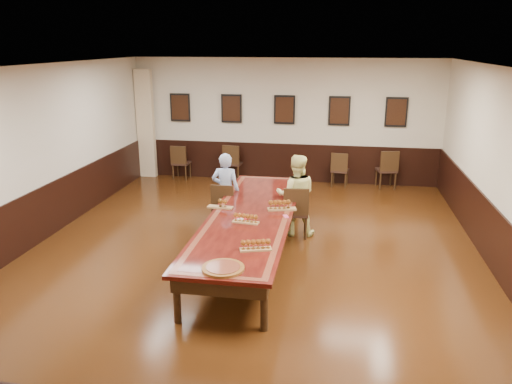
% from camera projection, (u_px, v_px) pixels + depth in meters
% --- Properties ---
extents(floor, '(8.00, 10.00, 0.02)m').
position_uv_depth(floor, '(251.00, 255.00, 8.74)').
color(floor, black).
rests_on(floor, ground).
extents(ceiling, '(8.00, 10.00, 0.02)m').
position_uv_depth(ceiling, '(251.00, 66.00, 7.81)').
color(ceiling, white).
rests_on(ceiling, floor).
extents(wall_back, '(8.00, 0.02, 3.20)m').
position_uv_depth(wall_back, '(285.00, 121.00, 13.01)').
color(wall_back, beige).
rests_on(wall_back, floor).
extents(wall_front, '(8.00, 0.02, 3.20)m').
position_uv_depth(wall_front, '(128.00, 332.00, 3.54)').
color(wall_front, beige).
rests_on(wall_front, floor).
extents(wall_left, '(0.02, 10.00, 3.20)m').
position_uv_depth(wall_left, '(30.00, 157.00, 8.91)').
color(wall_left, beige).
rests_on(wall_left, floor).
extents(wall_right, '(0.02, 10.00, 3.20)m').
position_uv_depth(wall_right, '(508.00, 176.00, 7.64)').
color(wall_right, beige).
rests_on(wall_right, floor).
extents(chair_man, '(0.45, 0.49, 0.95)m').
position_uv_depth(chair_man, '(225.00, 206.00, 9.85)').
color(chair_man, black).
rests_on(chair_man, floor).
extents(chair_woman, '(0.52, 0.56, 1.00)m').
position_uv_depth(chair_woman, '(296.00, 211.00, 9.46)').
color(chair_woman, black).
rests_on(chair_woman, floor).
extents(spare_chair_a, '(0.46, 0.50, 0.93)m').
position_uv_depth(spare_chair_a, '(181.00, 162.00, 13.49)').
color(spare_chair_a, black).
rests_on(spare_chair_a, floor).
extents(spare_chair_b, '(0.50, 0.54, 0.98)m').
position_uv_depth(spare_chair_b, '(233.00, 162.00, 13.36)').
color(spare_chair_b, black).
rests_on(spare_chair_b, floor).
extents(spare_chair_c, '(0.48, 0.51, 0.90)m').
position_uv_depth(spare_chair_c, '(340.00, 169.00, 12.77)').
color(spare_chair_c, black).
rests_on(spare_chair_c, floor).
extents(spare_chair_d, '(0.56, 0.59, 0.99)m').
position_uv_depth(spare_chair_d, '(386.00, 169.00, 12.63)').
color(spare_chair_d, black).
rests_on(spare_chair_d, floor).
extents(person_man, '(0.55, 0.37, 1.51)m').
position_uv_depth(person_man, '(226.00, 190.00, 9.86)').
color(person_man, '#4D76C2').
rests_on(person_man, floor).
extents(person_woman, '(0.83, 0.68, 1.57)m').
position_uv_depth(person_woman, '(296.00, 195.00, 9.48)').
color(person_woman, '#F4F199').
rests_on(person_woman, floor).
extents(pink_phone, '(0.13, 0.17, 0.01)m').
position_uv_depth(pink_phone, '(286.00, 216.00, 8.40)').
color(pink_phone, '#E74D7D').
rests_on(pink_phone, conference_table).
extents(curtain, '(0.45, 0.18, 2.90)m').
position_uv_depth(curtain, '(146.00, 124.00, 13.46)').
color(curtain, '#C6AD88').
rests_on(curtain, floor).
extents(wainscoting, '(8.00, 10.00, 1.00)m').
position_uv_depth(wainscoting, '(251.00, 228.00, 8.59)').
color(wainscoting, black).
rests_on(wainscoting, floor).
extents(conference_table, '(1.40, 5.00, 0.76)m').
position_uv_depth(conference_table, '(251.00, 222.00, 8.56)').
color(conference_table, black).
rests_on(conference_table, floor).
extents(posters, '(6.14, 0.04, 0.74)m').
position_uv_depth(posters, '(284.00, 110.00, 12.85)').
color(posters, black).
rests_on(posters, wall_back).
extents(flight_a, '(0.47, 0.18, 0.17)m').
position_uv_depth(flight_a, '(221.00, 204.00, 8.82)').
color(flight_a, olive).
rests_on(flight_a, conference_table).
extents(flight_b, '(0.52, 0.27, 0.19)m').
position_uv_depth(flight_b, '(281.00, 205.00, 8.71)').
color(flight_b, olive).
rests_on(flight_b, conference_table).
extents(flight_c, '(0.45, 0.19, 0.16)m').
position_uv_depth(flight_c, '(246.00, 219.00, 8.09)').
color(flight_c, olive).
rests_on(flight_c, conference_table).
extents(flight_d, '(0.47, 0.26, 0.17)m').
position_uv_depth(flight_d, '(256.00, 245.00, 7.02)').
color(flight_d, olive).
rests_on(flight_d, conference_table).
extents(red_plate_grp, '(0.22, 0.22, 0.03)m').
position_uv_depth(red_plate_grp, '(240.00, 220.00, 8.20)').
color(red_plate_grp, '#A80B16').
rests_on(red_plate_grp, conference_table).
extents(carved_platter, '(0.70, 0.70, 0.04)m').
position_uv_depth(carved_platter, '(223.00, 268.00, 6.45)').
color(carved_platter, '#603613').
rests_on(carved_platter, conference_table).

